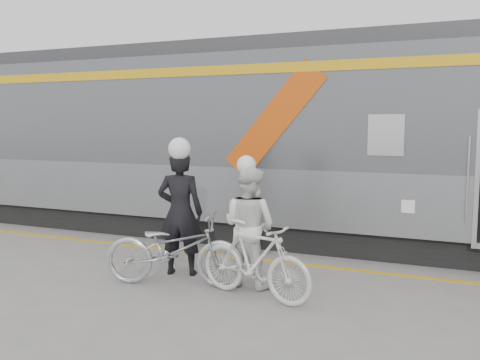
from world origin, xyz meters
The scene contains 9 objects.
ground centered at (0.00, 0.00, 0.00)m, with size 90.00×90.00×0.00m, color slate.
train centered at (1.77, 4.19, 2.05)m, with size 24.00×3.17×4.10m.
safety_strip centered at (0.00, 2.15, 0.00)m, with size 24.00×0.12×0.01m, color gold.
man centered at (-1.01, 0.86, 1.02)m, with size 0.74×0.49×2.03m, color black.
bicycle_left centered at (-0.81, 0.31, 0.56)m, with size 0.74×2.13×1.12m, color #A6A9AE.
woman centered at (0.22, 0.78, 0.90)m, with size 0.88×0.69×1.81m, color silver.
bicycle_right centered at (0.52, 0.23, 0.55)m, with size 0.52×1.82×1.10m, color beige.
helmet_man centered at (-1.01, 0.86, 2.21)m, with size 0.35×0.35×0.35m, color white.
helmet_woman centered at (0.22, 0.78, 1.95)m, with size 0.29×0.29×0.29m, color white.
Camera 1 is at (2.99, -6.23, 2.46)m, focal length 38.00 mm.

